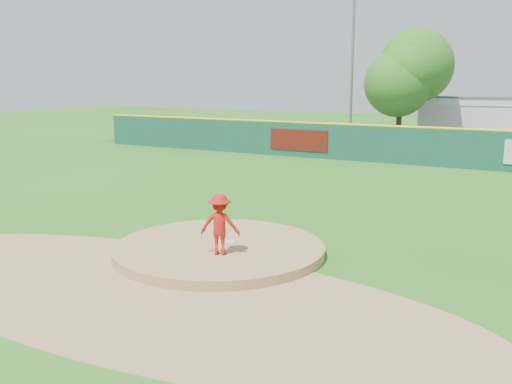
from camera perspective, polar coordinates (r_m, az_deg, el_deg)
The scene contains 12 objects.
ground at distance 15.03m, azimuth -3.68°, elevation -6.18°, with size 120.00×120.00×0.00m, color #286B19.
pitchers_mound at distance 15.03m, azimuth -3.68°, elevation -6.18°, with size 5.50×5.50×0.50m, color #9E774C.
pitching_rubber at distance 15.20m, azimuth -3.09°, elevation -4.92°, with size 0.60×0.15×0.04m, color white.
infield_dirt_arc at distance 12.74m, azimuth -11.02°, elevation -9.63°, with size 15.40×15.40×0.01m, color #9E774C.
parking_lot at distance 40.10m, azimuth 17.48°, elevation 4.35°, with size 44.00×16.00×0.02m, color #38383A.
pitcher at distance 13.98m, azimuth -3.63°, elevation -3.25°, with size 0.98×0.56×1.51m, color red.
van at distance 35.42m, azimuth 14.00°, elevation 4.94°, with size 2.52×5.48×1.52m, color white.
fence_banners at distance 31.07m, azimuth 15.10°, elevation 4.44°, with size 16.39×0.04×1.20m.
playground_slide at distance 41.60m, azimuth -3.67°, elevation 6.14°, with size 0.98×2.76×1.52m.
outfield_fence at distance 31.25m, azimuth 14.28°, elevation 4.68°, with size 40.00×0.14×2.07m.
deciduous_tree at distance 38.34m, azimuth 14.29°, elevation 11.04°, with size 5.60×5.60×7.36m.
light_pole_left at distance 41.45m, azimuth 9.62°, elevation 13.29°, with size 1.75×0.25×11.00m.
Camera 1 is at (7.71, -12.09, 4.52)m, focal length 40.00 mm.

